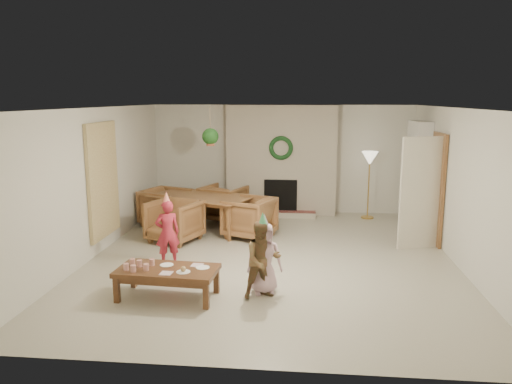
# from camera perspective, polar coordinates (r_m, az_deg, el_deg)

# --- Properties ---
(floor) EXTENTS (7.00, 7.00, 0.00)m
(floor) POSITION_cam_1_polar(r_m,az_deg,el_deg) (8.42, 1.78, -7.59)
(floor) COLOR #B7B29E
(floor) RESTS_ON ground
(ceiling) EXTENTS (7.00, 7.00, 0.00)m
(ceiling) POSITION_cam_1_polar(r_m,az_deg,el_deg) (7.99, 1.89, 9.68)
(ceiling) COLOR white
(ceiling) RESTS_ON wall_back
(wall_back) EXTENTS (7.00, 0.00, 7.00)m
(wall_back) POSITION_cam_1_polar(r_m,az_deg,el_deg) (11.57, 2.99, 3.83)
(wall_back) COLOR silver
(wall_back) RESTS_ON floor
(wall_front) EXTENTS (7.00, 0.00, 7.00)m
(wall_front) POSITION_cam_1_polar(r_m,az_deg,el_deg) (4.72, -1.03, -6.59)
(wall_front) COLOR silver
(wall_front) RESTS_ON floor
(wall_left) EXTENTS (0.00, 7.00, 7.00)m
(wall_left) POSITION_cam_1_polar(r_m,az_deg,el_deg) (8.83, -17.99, 1.11)
(wall_left) COLOR silver
(wall_left) RESTS_ON floor
(wall_right) EXTENTS (0.00, 7.00, 7.00)m
(wall_right) POSITION_cam_1_polar(r_m,az_deg,el_deg) (8.46, 22.54, 0.41)
(wall_right) COLOR silver
(wall_right) RESTS_ON floor
(fireplace_mass) EXTENTS (2.50, 0.40, 2.50)m
(fireplace_mass) POSITION_cam_1_polar(r_m,az_deg,el_deg) (11.37, 2.95, 3.71)
(fireplace_mass) COLOR #5A2A18
(fireplace_mass) RESTS_ON floor
(fireplace_hearth) EXTENTS (1.60, 0.30, 0.12)m
(fireplace_hearth) POSITION_cam_1_polar(r_m,az_deg,el_deg) (11.24, 2.80, -2.54)
(fireplace_hearth) COLOR maroon
(fireplace_hearth) RESTS_ON floor
(fireplace_firebox) EXTENTS (0.75, 0.12, 0.75)m
(fireplace_firebox) POSITION_cam_1_polar(r_m,az_deg,el_deg) (11.32, 2.86, -0.43)
(fireplace_firebox) COLOR black
(fireplace_firebox) RESTS_ON floor
(fireplace_wreath) EXTENTS (0.54, 0.10, 0.54)m
(fireplace_wreath) POSITION_cam_1_polar(r_m,az_deg,el_deg) (11.11, 2.90, 5.10)
(fireplace_wreath) COLOR #173E1D
(fireplace_wreath) RESTS_ON fireplace_mass
(floor_lamp_base) EXTENTS (0.28, 0.28, 0.03)m
(floor_lamp_base) POSITION_cam_1_polar(r_m,az_deg,el_deg) (11.38, 12.73, -2.87)
(floor_lamp_base) COLOR gold
(floor_lamp_base) RESTS_ON floor
(floor_lamp_post) EXTENTS (0.03, 0.03, 1.35)m
(floor_lamp_post) POSITION_cam_1_polar(r_m,az_deg,el_deg) (11.24, 12.87, 0.52)
(floor_lamp_post) COLOR gold
(floor_lamp_post) RESTS_ON floor
(floor_lamp_shade) EXTENTS (0.36, 0.36, 0.30)m
(floor_lamp_shade) POSITION_cam_1_polar(r_m,az_deg,el_deg) (11.14, 13.01, 3.82)
(floor_lamp_shade) COLOR beige
(floor_lamp_shade) RESTS_ON floor_lamp_post
(bookshelf_carcass) EXTENTS (0.30, 1.00, 2.20)m
(bookshelf_carcass) POSITION_cam_1_polar(r_m,az_deg,el_deg) (10.64, 18.14, 1.87)
(bookshelf_carcass) COLOR white
(bookshelf_carcass) RESTS_ON floor
(bookshelf_shelf_a) EXTENTS (0.30, 0.92, 0.03)m
(bookshelf_shelf_a) POSITION_cam_1_polar(r_m,az_deg,el_deg) (10.75, 17.83, -1.55)
(bookshelf_shelf_a) COLOR white
(bookshelf_shelf_a) RESTS_ON bookshelf_carcass
(bookshelf_shelf_b) EXTENTS (0.30, 0.92, 0.03)m
(bookshelf_shelf_b) POSITION_cam_1_polar(r_m,az_deg,el_deg) (10.68, 17.95, 0.55)
(bookshelf_shelf_b) COLOR white
(bookshelf_shelf_b) RESTS_ON bookshelf_carcass
(bookshelf_shelf_c) EXTENTS (0.30, 0.92, 0.03)m
(bookshelf_shelf_c) POSITION_cam_1_polar(r_m,az_deg,el_deg) (10.62, 18.08, 2.67)
(bookshelf_shelf_c) COLOR white
(bookshelf_shelf_c) RESTS_ON bookshelf_carcass
(bookshelf_shelf_d) EXTENTS (0.30, 0.92, 0.03)m
(bookshelf_shelf_d) POSITION_cam_1_polar(r_m,az_deg,el_deg) (10.57, 18.21, 4.82)
(bookshelf_shelf_d) COLOR white
(bookshelf_shelf_d) RESTS_ON bookshelf_carcass
(books_row_lower) EXTENTS (0.20, 0.40, 0.24)m
(books_row_lower) POSITION_cam_1_polar(r_m,az_deg,el_deg) (10.58, 17.93, -0.98)
(books_row_lower) COLOR #B04A20
(books_row_lower) RESTS_ON bookshelf_shelf_a
(books_row_mid) EXTENTS (0.20, 0.44, 0.24)m
(books_row_mid) POSITION_cam_1_polar(r_m,az_deg,el_deg) (10.70, 17.84, 1.34)
(books_row_mid) COLOR navy
(books_row_mid) RESTS_ON bookshelf_shelf_b
(books_row_upper) EXTENTS (0.20, 0.36, 0.22)m
(books_row_upper) POSITION_cam_1_polar(r_m,az_deg,el_deg) (10.50, 18.13, 3.30)
(books_row_upper) COLOR gold
(books_row_upper) RESTS_ON bookshelf_shelf_c
(door_frame) EXTENTS (0.05, 0.86, 2.04)m
(door_frame) POSITION_cam_1_polar(r_m,az_deg,el_deg) (9.63, 20.19, 0.36)
(door_frame) COLOR brown
(door_frame) RESTS_ON floor
(door_leaf) EXTENTS (0.77, 0.32, 2.00)m
(door_leaf) POSITION_cam_1_polar(r_m,az_deg,el_deg) (9.18, 18.47, -0.15)
(door_leaf) COLOR beige
(door_leaf) RESTS_ON floor
(curtain_panel) EXTENTS (0.06, 1.20, 2.00)m
(curtain_panel) POSITION_cam_1_polar(r_m,az_deg,el_deg) (8.99, -17.25, 1.33)
(curtain_panel) COLOR beige
(curtain_panel) RESTS_ON wall_left
(dining_table) EXTENTS (2.30, 1.80, 0.71)m
(dining_table) POSITION_cam_1_polar(r_m,az_deg,el_deg) (10.08, -6.39, -2.44)
(dining_table) COLOR brown
(dining_table) RESTS_ON floor
(dining_chair_near) EXTENTS (1.10, 1.11, 0.79)m
(dining_chair_near) POSITION_cam_1_polar(r_m,az_deg,el_deg) (9.36, -9.41, -3.32)
(dining_chair_near) COLOR brown
(dining_chair_near) RESTS_ON floor
(dining_chair_far) EXTENTS (1.10, 1.11, 0.79)m
(dining_chair_far) POSITION_cam_1_polar(r_m,az_deg,el_deg) (10.80, -3.78, -1.29)
(dining_chair_far) COLOR brown
(dining_chair_far) RESTS_ON floor
(dining_chair_left) EXTENTS (1.11, 1.10, 0.79)m
(dining_chair_left) POSITION_cam_1_polar(r_m,az_deg,el_deg) (10.58, -10.42, -1.71)
(dining_chair_left) COLOR brown
(dining_chair_left) RESTS_ON floor
(dining_chair_right) EXTENTS (1.11, 1.10, 0.79)m
(dining_chair_right) POSITION_cam_1_polar(r_m,az_deg,el_deg) (9.51, -0.78, -2.95)
(dining_chair_right) COLOR brown
(dining_chair_right) RESTS_ON floor
(hanging_plant_cord) EXTENTS (0.01, 0.01, 0.70)m
(hanging_plant_cord) POSITION_cam_1_polar(r_m,az_deg,el_deg) (9.66, -5.32, 7.77)
(hanging_plant_cord) COLOR tan
(hanging_plant_cord) RESTS_ON ceiling
(hanging_plant_pot) EXTENTS (0.16, 0.16, 0.12)m
(hanging_plant_pot) POSITION_cam_1_polar(r_m,az_deg,el_deg) (9.68, -5.28, 5.70)
(hanging_plant_pot) COLOR brown
(hanging_plant_pot) RESTS_ON hanging_plant_cord
(hanging_plant_foliage) EXTENTS (0.32, 0.32, 0.32)m
(hanging_plant_foliage) POSITION_cam_1_polar(r_m,az_deg,el_deg) (9.67, -5.30, 6.41)
(hanging_plant_foliage) COLOR #164316
(hanging_plant_foliage) RESTS_ON hanging_plant_pot
(coffee_table_top) EXTENTS (1.38, 0.76, 0.06)m
(coffee_table_top) POSITION_cam_1_polar(r_m,az_deg,el_deg) (6.81, -10.21, -8.92)
(coffee_table_top) COLOR brown
(coffee_table_top) RESTS_ON floor
(coffee_table_apron) EXTENTS (1.27, 0.65, 0.08)m
(coffee_table_apron) POSITION_cam_1_polar(r_m,az_deg,el_deg) (6.83, -10.19, -9.49)
(coffee_table_apron) COLOR brown
(coffee_table_apron) RESTS_ON floor
(coffee_leg_fl) EXTENTS (0.08, 0.08, 0.35)m
(coffee_leg_fl) POSITION_cam_1_polar(r_m,az_deg,el_deg) (6.87, -15.79, -10.82)
(coffee_leg_fl) COLOR brown
(coffee_leg_fl) RESTS_ON floor
(coffee_leg_fr) EXTENTS (0.08, 0.08, 0.35)m
(coffee_leg_fr) POSITION_cam_1_polar(r_m,az_deg,el_deg) (6.46, -5.79, -11.85)
(coffee_leg_fr) COLOR brown
(coffee_leg_fr) RESTS_ON floor
(coffee_leg_bl) EXTENTS (0.08, 0.08, 0.35)m
(coffee_leg_bl) POSITION_cam_1_polar(r_m,az_deg,el_deg) (7.33, -13.96, -9.33)
(coffee_leg_bl) COLOR brown
(coffee_leg_bl) RESTS_ON floor
(coffee_leg_br) EXTENTS (0.08, 0.08, 0.35)m
(coffee_leg_br) POSITION_cam_1_polar(r_m,az_deg,el_deg) (6.95, -4.59, -10.16)
(coffee_leg_br) COLOR brown
(coffee_leg_br) RESTS_ON floor
(cup_a) EXTENTS (0.08, 0.08, 0.09)m
(cup_a) POSITION_cam_1_polar(r_m,az_deg,el_deg) (6.83, -14.78, -8.35)
(cup_a) COLOR silver
(cup_a) RESTS_ON coffee_table_top
(cup_b) EXTENTS (0.08, 0.08, 0.09)m
(cup_b) POSITION_cam_1_polar(r_m,az_deg,el_deg) (7.01, -14.08, -7.82)
(cup_b) COLOR silver
(cup_b) RESTS_ON coffee_table_top
(cup_c) EXTENTS (0.08, 0.08, 0.09)m
(cup_c) POSITION_cam_1_polar(r_m,az_deg,el_deg) (6.74, -13.99, -8.58)
(cup_c) COLOR silver
(cup_c) RESTS_ON coffee_table_top
(cup_d) EXTENTS (0.08, 0.08, 0.09)m
(cup_d) POSITION_cam_1_polar(r_m,az_deg,el_deg) (6.92, -13.31, -8.04)
(cup_d) COLOR silver
(cup_d) RESTS_ON coffee_table_top
(cup_e) EXTENTS (0.08, 0.08, 0.09)m
(cup_e) POSITION_cam_1_polar(r_m,az_deg,el_deg) (6.76, -12.58, -8.47)
(cup_e) COLOR silver
(cup_e) RESTS_ON coffee_table_top
(cup_f) EXTENTS (0.08, 0.08, 0.09)m
(cup_f) POSITION_cam_1_polar(r_m,az_deg,el_deg) (6.94, -11.94, -7.93)
(cup_f) COLOR silver
(cup_f) RESTS_ON coffee_table_top
(plate_a) EXTENTS (0.20, 0.20, 0.01)m
(plate_a) POSITION_cam_1_polar(r_m,az_deg,el_deg) (6.92, -10.27, -8.28)
(plate_a) COLOR white
(plate_a) RESTS_ON coffee_table_top
(plate_b) EXTENTS (0.20, 0.20, 0.01)m
(plate_b) POSITION_cam_1_polar(r_m,az_deg,el_deg) (6.62, -8.40, -9.11)
(plate_b) COLOR white
(plate_b) RESTS_ON coffee_table_top
(plate_c) EXTENTS (0.20, 0.20, 0.01)m
(plate_c) POSITION_cam_1_polar(r_m,az_deg,el_deg) (6.75, -6.17, -8.66)
(plate_c) COLOR white
(plate_c) RESTS_ON coffee_table_top
(food_scoop) EXTENTS (0.08, 0.08, 0.07)m
(food_scoop) POSITION_cam_1_polar(r_m,az_deg,el_deg) (6.61, -8.41, -8.78)
(food_scoop) COLOR tan
(food_scoop) RESTS_ON plate_b
(napkin_left) EXTENTS (0.16, 0.16, 0.01)m
(napkin_left) POSITION_cam_1_polar(r_m,az_deg,el_deg) (6.61, -10.34, -9.21)
(napkin_left) COLOR #DBA1B6
(napkin_left) RESTS_ON coffee_table_top
(napkin_right) EXTENTS (0.16, 0.16, 0.01)m
(napkin_right) POSITION_cam_1_polar(r_m,az_deg,el_deg) (6.85, -6.82, -8.38)
(napkin_right) COLOR #DBA1B6
(napkin_right) RESTS_ON coffee_table_top
(child_red) EXTENTS (0.46, 0.39, 1.06)m
(child_red) POSITION_cam_1_polar(r_m,az_deg,el_deg) (8.07, -10.18, -4.64)
(child_red) COLOR #AD2535
(child_red) RESTS_ON floor
(party_hat_red) EXTENTS (0.15, 0.15, 0.20)m
(party_hat_red) POSITION_cam_1_polar(r_m,az_deg,el_deg) (7.93, -10.32, -0.63)
(party_hat_red) COLOR #F4B251
(party_hat_red) RESTS_ON child_red
(child_plaid) EXTENTS (0.64, 0.58, 1.06)m
(child_plaid) POSITION_cam_1_polar(r_m,az_deg,el_deg) (6.66, 0.77, -7.85)
(child_plaid) COLOR maroon
(child_plaid) RESTS_ON floor
(party_hat_plaid) EXTENTS (0.13, 0.13, 0.17)m
(party_hat_plaid) POSITION_cam_1_polar(r_m,az_deg,el_deg) (6.50, 0.78, -3.10)
(party_hat_plaid) COLOR #52C17A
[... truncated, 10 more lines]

